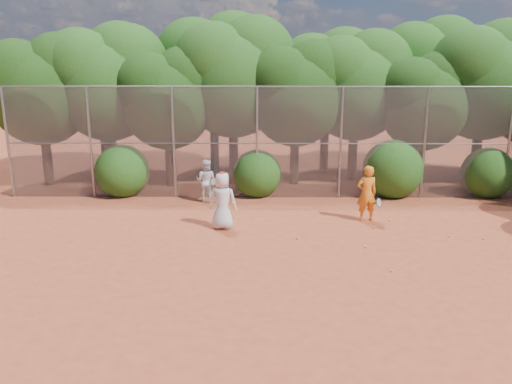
{
  "coord_description": "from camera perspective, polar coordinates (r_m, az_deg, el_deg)",
  "views": [
    {
      "loc": [
        -0.85,
        -11.74,
        4.77
      ],
      "look_at": [
        -1.0,
        2.5,
        1.1
      ],
      "focal_mm": 35.0,
      "sensor_mm": 36.0,
      "label": 1
    }
  ],
  "objects": [
    {
      "name": "tree_2",
      "position": [
        19.94,
        -9.98,
        10.83
      ],
      "size": [
        3.99,
        3.47,
        5.47
      ],
      "color": "black",
      "rests_on": "ground"
    },
    {
      "name": "tree_3",
      "position": [
        20.62,
        -2.49,
        13.4
      ],
      "size": [
        4.89,
        4.26,
        6.7
      ],
      "color": "black",
      "rests_on": "ground"
    },
    {
      "name": "player_white",
      "position": [
        17.72,
        -5.74,
        1.29
      ],
      "size": [
        0.91,
        0.82,
        1.52
      ],
      "rotation": [
        0.0,
        0.0,
        2.88
      ],
      "color": "white",
      "rests_on": "ground"
    },
    {
      "name": "tree_6",
      "position": [
        20.83,
        18.79,
        10.11
      ],
      "size": [
        3.86,
        3.36,
        5.29
      ],
      "color": "black",
      "rests_on": "ground"
    },
    {
      "name": "ball_4",
      "position": [
        14.06,
        4.69,
        -5.3
      ],
      "size": [
        0.07,
        0.07,
        0.07
      ],
      "primitive_type": "sphere",
      "color": "#ACD426",
      "rests_on": "ground"
    },
    {
      "name": "ball_2",
      "position": [
        12.34,
        15.23,
        -8.68
      ],
      "size": [
        0.07,
        0.07,
        0.07
      ],
      "primitive_type": "sphere",
      "color": "#ACD426",
      "rests_on": "ground"
    },
    {
      "name": "ball_3",
      "position": [
        15.37,
        24.56,
        -4.86
      ],
      "size": [
        0.07,
        0.07,
        0.07
      ],
      "primitive_type": "sphere",
      "color": "#ACD426",
      "rests_on": "ground"
    },
    {
      "name": "tree_9",
      "position": [
        23.68,
        -17.26,
        12.78
      ],
      "size": [
        4.83,
        4.2,
        6.62
      ],
      "color": "black",
      "rests_on": "ground"
    },
    {
      "name": "tree_5",
      "position": [
        21.16,
        11.51,
        12.22
      ],
      "size": [
        4.51,
        3.92,
        6.17
      ],
      "color": "black",
      "rests_on": "ground"
    },
    {
      "name": "ball_0",
      "position": [
        13.7,
        12.41,
        -6.13
      ],
      "size": [
        0.07,
        0.07,
        0.07
      ],
      "primitive_type": "sphere",
      "color": "#ACD426",
      "rests_on": "ground"
    },
    {
      "name": "tree_12",
      "position": [
        24.16,
        18.98,
        13.08
      ],
      "size": [
        5.02,
        4.37,
        6.88
      ],
      "color": "black",
      "rests_on": "ground"
    },
    {
      "name": "bush_0",
      "position": [
        19.14,
        -15.04,
        2.59
      ],
      "size": [
        2.0,
        2.0,
        2.0
      ],
      "primitive_type": "sphere",
      "color": "#1C4812",
      "rests_on": "ground"
    },
    {
      "name": "ball_6",
      "position": [
        15.32,
        13.32,
        -3.97
      ],
      "size": [
        0.07,
        0.07,
        0.07
      ],
      "primitive_type": "sphere",
      "color": "#ACD426",
      "rests_on": "ground"
    },
    {
      "name": "bush_1",
      "position": [
        18.46,
        0.12,
        2.35
      ],
      "size": [
        1.8,
        1.8,
        1.8
      ],
      "primitive_type": "sphere",
      "color": "#1C4812",
      "rests_on": "ground"
    },
    {
      "name": "tree_11",
      "position": [
        22.58,
        8.21,
        12.77
      ],
      "size": [
        4.64,
        4.03,
        6.35
      ],
      "color": "black",
      "rests_on": "ground"
    },
    {
      "name": "tree_10",
      "position": [
        22.89,
        -4.77,
        14.05
      ],
      "size": [
        5.15,
        4.48,
        7.06
      ],
      "color": "black",
      "rests_on": "ground"
    },
    {
      "name": "ball_1",
      "position": [
        15.2,
        21.14,
        -4.72
      ],
      "size": [
        0.07,
        0.07,
        0.07
      ],
      "primitive_type": "sphere",
      "color": "#ACD426",
      "rests_on": "ground"
    },
    {
      "name": "tree_4",
      "position": [
        20.06,
        4.71,
        11.51
      ],
      "size": [
        4.19,
        3.64,
        5.73
      ],
      "color": "black",
      "rests_on": "ground"
    },
    {
      "name": "tree_1",
      "position": [
        21.19,
        -16.49,
        12.24
      ],
      "size": [
        4.64,
        4.03,
        6.35
      ],
      "color": "black",
      "rests_on": "ground"
    },
    {
      "name": "player_teen",
      "position": [
        14.72,
        -3.85,
        -0.97
      ],
      "size": [
        0.91,
        0.67,
        1.74
      ],
      "rotation": [
        0.0,
        0.0,
        2.99
      ],
      "color": "silver",
      "rests_on": "ground"
    },
    {
      "name": "player_yellow",
      "position": [
        15.78,
        12.54,
        -0.18
      ],
      "size": [
        0.85,
        0.61,
        1.76
      ],
      "rotation": [
        0.0,
        0.0,
        3.3
      ],
      "color": "orange",
      "rests_on": "ground"
    },
    {
      "name": "tree_0",
      "position": [
        21.58,
        -23.32,
        11.08
      ],
      "size": [
        4.38,
        3.81,
        6.0
      ],
      "color": "black",
      "rests_on": "ground"
    },
    {
      "name": "fence_back",
      "position": [
        17.97,
        2.94,
        5.73
      ],
      "size": [
        20.05,
        0.09,
        4.03
      ],
      "color": "gray",
      "rests_on": "ground"
    },
    {
      "name": "tree_7",
      "position": [
        22.26,
        24.77,
        11.9
      ],
      "size": [
        4.77,
        4.14,
        6.53
      ],
      "color": "black",
      "rests_on": "ground"
    },
    {
      "name": "bush_2",
      "position": [
        19.04,
        15.36,
        2.82
      ],
      "size": [
        2.2,
        2.2,
        2.2
      ],
      "primitive_type": "sphere",
      "color": "#1C4812",
      "rests_on": "ground"
    },
    {
      "name": "ball_5",
      "position": [
        16.14,
        15.04,
        -3.13
      ],
      "size": [
        0.07,
        0.07,
        0.07
      ],
      "primitive_type": "sphere",
      "color": "#ACD426",
      "rests_on": "ground"
    },
    {
      "name": "bush_3",
      "position": [
        20.25,
        24.96,
        2.21
      ],
      "size": [
        1.9,
        1.9,
        1.9
      ],
      "primitive_type": "sphere",
      "color": "#1C4812",
      "rests_on": "ground"
    },
    {
      "name": "ground",
      "position": [
        12.71,
        4.44,
        -7.65
      ],
      "size": [
        80.0,
        80.0,
        0.0
      ],
      "primitive_type": "plane",
      "color": "#A74225",
      "rests_on": "ground"
    }
  ]
}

